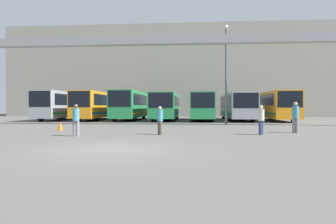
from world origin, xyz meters
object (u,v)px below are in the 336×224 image
at_px(bus_slot_3, 166,105).
at_px(pedestrian_near_left, 295,116).
at_px(bus_slot_1, 98,104).
at_px(bus_slot_2, 130,104).
at_px(bus_slot_6, 274,104).
at_px(bus_slot_0, 62,104).
at_px(pedestrian_near_center, 261,119).
at_px(pedestrian_far_center, 160,120).
at_px(lamp_post, 226,71).
at_px(bus_slot_5, 237,105).
at_px(bus_slot_4, 201,105).
at_px(traffic_cone, 60,126).
at_px(pedestrian_mid_right, 76,119).

relative_size(bus_slot_3, pedestrian_near_left, 6.66).
bearing_deg(bus_slot_1, bus_slot_3, 1.56).
height_order(bus_slot_2, bus_slot_6, bus_slot_2).
bearing_deg(bus_slot_0, bus_slot_1, 9.91).
relative_size(pedestrian_near_center, pedestrian_far_center, 1.04).
relative_size(bus_slot_2, pedestrian_far_center, 6.72).
bearing_deg(lamp_post, bus_slot_6, 52.81).
bearing_deg(bus_slot_2, pedestrian_near_left, -50.10).
relative_size(bus_slot_1, pedestrian_near_center, 7.21).
xyz_separation_m(bus_slot_5, pedestrian_far_center, (-6.88, -18.41, -0.90)).
bearing_deg(bus_slot_5, bus_slot_4, -167.74).
bearing_deg(pedestrian_near_center, traffic_cone, -58.03).
distance_m(bus_slot_4, pedestrian_near_left, 16.54).
xyz_separation_m(bus_slot_1, bus_slot_6, (20.38, -0.20, -0.04)).
height_order(bus_slot_3, pedestrian_far_center, bus_slot_3).
distance_m(bus_slot_2, pedestrian_far_center, 18.47).
xyz_separation_m(bus_slot_1, bus_slot_3, (8.15, 0.22, -0.10)).
bearing_deg(bus_slot_2, pedestrian_near_center, -57.67).
bearing_deg(bus_slot_6, pedestrian_far_center, -121.27).
relative_size(bus_slot_1, bus_slot_3, 0.96).
height_order(bus_slot_2, pedestrian_near_center, bus_slot_2).
distance_m(bus_slot_1, pedestrian_near_left, 23.90).
bearing_deg(traffic_cone, bus_slot_0, 113.80).
relative_size(bus_slot_1, pedestrian_near_left, 6.42).
relative_size(bus_slot_1, bus_slot_6, 1.03).
distance_m(bus_slot_1, bus_slot_3, 8.15).
relative_size(bus_slot_0, bus_slot_6, 0.91).
xyz_separation_m(bus_slot_0, bus_slot_6, (24.45, 0.51, -0.06)).
bearing_deg(bus_slot_3, pedestrian_near_center, -69.25).
bearing_deg(bus_slot_4, pedestrian_mid_right, -110.97).
xyz_separation_m(bus_slot_1, pedestrian_near_center, (15.00, -17.86, -0.98)).
height_order(pedestrian_far_center, pedestrian_near_left, pedestrian_near_left).
xyz_separation_m(bus_slot_1, pedestrian_mid_right, (5.07, -19.39, -0.96)).
distance_m(bus_slot_1, pedestrian_far_center, 20.56).
bearing_deg(lamp_post, pedestrian_far_center, -115.68).
height_order(bus_slot_3, pedestrian_near_center, bus_slot_3).
bearing_deg(bus_slot_2, bus_slot_1, 171.66).
bearing_deg(lamp_post, bus_slot_0, 157.08).
bearing_deg(bus_slot_4, pedestrian_far_center, -99.11).
bearing_deg(bus_slot_4, bus_slot_0, 179.96).
relative_size(bus_slot_4, pedestrian_near_left, 5.63).
height_order(bus_slot_0, bus_slot_1, bus_slot_0).
bearing_deg(bus_slot_3, lamp_post, -55.26).
bearing_deg(bus_slot_2, bus_slot_5, 3.55).
height_order(bus_slot_5, pedestrian_near_left, bus_slot_5).
bearing_deg(bus_slot_0, pedestrian_near_center, -41.95).
xyz_separation_m(bus_slot_4, pedestrian_near_center, (2.78, -17.14, -0.88)).
xyz_separation_m(bus_slot_5, traffic_cone, (-13.76, -15.88, -1.45)).
height_order(pedestrian_far_center, pedestrian_mid_right, pedestrian_mid_right).
distance_m(bus_slot_1, lamp_post, 16.70).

